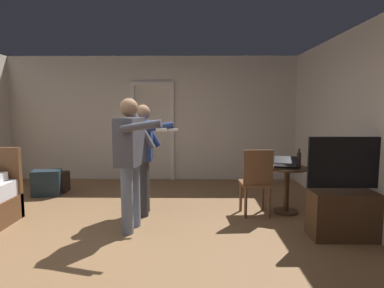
{
  "coord_description": "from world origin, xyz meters",
  "views": [
    {
      "loc": [
        0.94,
        -3.64,
        1.59
      ],
      "look_at": [
        0.89,
        0.58,
        1.1
      ],
      "focal_mm": 30.05,
      "sensor_mm": 36.0,
      "label": 1
    }
  ],
  "objects_px": {
    "person_blue_shirt": "(131,154)",
    "person_striped_shirt": "(144,152)",
    "suitcase_small": "(51,182)",
    "wooden_chair": "(256,180)",
    "bottle_on_table": "(299,160)",
    "laptop": "(285,164)",
    "tv_flatscreen": "(350,207)",
    "side_table": "(287,182)",
    "suitcase_dark": "(47,183)"
  },
  "relations": [
    {
      "from": "person_blue_shirt",
      "to": "person_striped_shirt",
      "type": "distance_m",
      "value": 0.64
    },
    {
      "from": "suitcase_small",
      "to": "person_blue_shirt",
      "type": "bearing_deg",
      "value": -47.78
    },
    {
      "from": "wooden_chair",
      "to": "person_striped_shirt",
      "type": "relative_size",
      "value": 0.61
    },
    {
      "from": "bottle_on_table",
      "to": "wooden_chair",
      "type": "relative_size",
      "value": 0.29
    },
    {
      "from": "laptop",
      "to": "person_blue_shirt",
      "type": "relative_size",
      "value": 0.23
    },
    {
      "from": "tv_flatscreen",
      "to": "wooden_chair",
      "type": "bearing_deg",
      "value": 141.74
    },
    {
      "from": "side_table",
      "to": "wooden_chair",
      "type": "bearing_deg",
      "value": -161.14
    },
    {
      "from": "laptop",
      "to": "suitcase_dark",
      "type": "bearing_deg",
      "value": 166.86
    },
    {
      "from": "side_table",
      "to": "laptop",
      "type": "xyz_separation_m",
      "value": [
        -0.04,
        -0.04,
        0.28
      ]
    },
    {
      "from": "suitcase_dark",
      "to": "suitcase_small",
      "type": "bearing_deg",
      "value": 88.01
    },
    {
      "from": "side_table",
      "to": "suitcase_dark",
      "type": "relative_size",
      "value": 1.46
    },
    {
      "from": "wooden_chair",
      "to": "person_striped_shirt",
      "type": "xyz_separation_m",
      "value": [
        -1.64,
        0.09,
        0.38
      ]
    },
    {
      "from": "side_table",
      "to": "suitcase_small",
      "type": "height_order",
      "value": "side_table"
    },
    {
      "from": "laptop",
      "to": "bottle_on_table",
      "type": "bearing_deg",
      "value": -11.94
    },
    {
      "from": "laptop",
      "to": "wooden_chair",
      "type": "relative_size",
      "value": 0.4
    },
    {
      "from": "side_table",
      "to": "person_blue_shirt",
      "type": "height_order",
      "value": "person_blue_shirt"
    },
    {
      "from": "person_striped_shirt",
      "to": "wooden_chair",
      "type": "bearing_deg",
      "value": -3.21
    },
    {
      "from": "laptop",
      "to": "suitcase_dark",
      "type": "xyz_separation_m",
      "value": [
        -4.01,
        0.94,
        -0.52
      ]
    },
    {
      "from": "laptop",
      "to": "wooden_chair",
      "type": "distance_m",
      "value": 0.51
    },
    {
      "from": "tv_flatscreen",
      "to": "bottle_on_table",
      "type": "bearing_deg",
      "value": 112.27
    },
    {
      "from": "tv_flatscreen",
      "to": "suitcase_dark",
      "type": "height_order",
      "value": "tv_flatscreen"
    },
    {
      "from": "laptop",
      "to": "wooden_chair",
      "type": "bearing_deg",
      "value": -164.32
    },
    {
      "from": "wooden_chair",
      "to": "suitcase_dark",
      "type": "relative_size",
      "value": 2.07
    },
    {
      "from": "person_striped_shirt",
      "to": "bottle_on_table",
      "type": "bearing_deg",
      "value": -0.1
    },
    {
      "from": "person_striped_shirt",
      "to": "suitcase_small",
      "type": "height_order",
      "value": "person_striped_shirt"
    },
    {
      "from": "side_table",
      "to": "tv_flatscreen",
      "type": "bearing_deg",
      "value": -62.38
    },
    {
      "from": "suitcase_small",
      "to": "side_table",
      "type": "bearing_deg",
      "value": -19.04
    },
    {
      "from": "wooden_chair",
      "to": "person_blue_shirt",
      "type": "relative_size",
      "value": 0.58
    },
    {
      "from": "bottle_on_table",
      "to": "suitcase_dark",
      "type": "bearing_deg",
      "value": 166.91
    },
    {
      "from": "person_striped_shirt",
      "to": "laptop",
      "type": "bearing_deg",
      "value": 0.94
    },
    {
      "from": "person_blue_shirt",
      "to": "suitcase_dark",
      "type": "height_order",
      "value": "person_blue_shirt"
    },
    {
      "from": "tv_flatscreen",
      "to": "person_blue_shirt",
      "type": "xyz_separation_m",
      "value": [
        -2.69,
        0.23,
        0.61
      ]
    },
    {
      "from": "suitcase_small",
      "to": "suitcase_dark",
      "type": "bearing_deg",
      "value": -84.56
    },
    {
      "from": "wooden_chair",
      "to": "laptop",
      "type": "bearing_deg",
      "value": 15.68
    },
    {
      "from": "person_blue_shirt",
      "to": "suitcase_small",
      "type": "relative_size",
      "value": 2.81
    },
    {
      "from": "suitcase_dark",
      "to": "bottle_on_table",
      "type": "bearing_deg",
      "value": -23.98
    },
    {
      "from": "tv_flatscreen",
      "to": "person_striped_shirt",
      "type": "xyz_separation_m",
      "value": [
        -2.62,
        0.87,
        0.54
      ]
    },
    {
      "from": "wooden_chair",
      "to": "side_table",
      "type": "bearing_deg",
      "value": 18.86
    },
    {
      "from": "laptop",
      "to": "suitcase_small",
      "type": "xyz_separation_m",
      "value": [
        -4.04,
        1.18,
        -0.57
      ]
    },
    {
      "from": "bottle_on_table",
      "to": "side_table",
      "type": "bearing_deg",
      "value": 150.26
    },
    {
      "from": "person_blue_shirt",
      "to": "suitcase_dark",
      "type": "distance_m",
      "value": 2.57
    },
    {
      "from": "person_striped_shirt",
      "to": "suitcase_dark",
      "type": "xyz_separation_m",
      "value": [
        -1.92,
        0.97,
        -0.7
      ]
    },
    {
      "from": "wooden_chair",
      "to": "person_striped_shirt",
      "type": "distance_m",
      "value": 1.68
    },
    {
      "from": "bottle_on_table",
      "to": "suitcase_small",
      "type": "height_order",
      "value": "bottle_on_table"
    },
    {
      "from": "bottle_on_table",
      "to": "suitcase_small",
      "type": "relative_size",
      "value": 0.47
    },
    {
      "from": "laptop",
      "to": "suitcase_dark",
      "type": "relative_size",
      "value": 0.83
    },
    {
      "from": "suitcase_dark",
      "to": "person_striped_shirt",
      "type": "bearing_deg",
      "value": -37.68
    },
    {
      "from": "side_table",
      "to": "person_striped_shirt",
      "type": "xyz_separation_m",
      "value": [
        -2.13,
        -0.08,
        0.46
      ]
    },
    {
      "from": "person_blue_shirt",
      "to": "person_striped_shirt",
      "type": "height_order",
      "value": "person_blue_shirt"
    },
    {
      "from": "side_table",
      "to": "laptop",
      "type": "distance_m",
      "value": 0.29
    }
  ]
}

